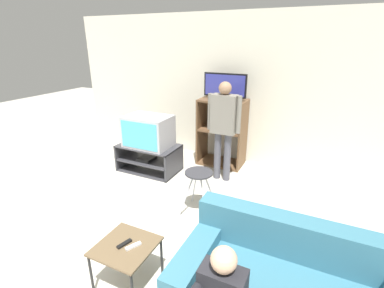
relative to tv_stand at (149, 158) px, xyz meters
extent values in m
cube|color=silver|center=(0.97, 1.13, 1.07)|extent=(6.40, 0.06, 2.60)
cube|color=#38383D|center=(0.00, 0.00, -0.22)|extent=(1.02, 0.60, 0.02)
cube|color=#38383D|center=(0.00, 0.00, -0.02)|extent=(0.99, 0.60, 0.02)
cube|color=#38383D|center=(0.00, 0.00, 0.22)|extent=(1.02, 0.60, 0.02)
cube|color=#38383D|center=(-0.50, 0.00, 0.00)|extent=(0.03, 0.60, 0.46)
cube|color=#38383D|center=(0.50, 0.00, 0.00)|extent=(0.03, 0.60, 0.46)
cube|color=black|center=(0.00, -0.07, 0.01)|extent=(0.24, 0.28, 0.05)
cube|color=#B2B2B7|center=(0.02, -0.01, 0.49)|extent=(0.75, 0.53, 0.52)
cube|color=#4CB7E0|center=(0.02, -0.28, 0.49)|extent=(0.67, 0.01, 0.44)
cube|color=brown|center=(0.64, 0.81, 0.37)|extent=(0.03, 0.50, 1.19)
cube|color=brown|center=(1.41, 0.81, 0.37)|extent=(0.03, 0.50, 1.19)
cube|color=brown|center=(1.03, 0.81, -0.21)|extent=(0.74, 0.50, 0.03)
cube|color=brown|center=(1.03, 0.81, 0.43)|extent=(0.74, 0.50, 0.03)
cube|color=brown|center=(1.03, 0.81, 0.95)|extent=(0.74, 0.50, 0.03)
cube|color=black|center=(0.89, 0.73, 0.56)|extent=(0.18, 0.04, 0.22)
cube|color=black|center=(1.04, 0.83, 0.99)|extent=(0.26, 0.20, 0.04)
cube|color=black|center=(1.04, 0.83, 1.20)|extent=(0.74, 0.04, 0.40)
cube|color=#333899|center=(1.04, 0.81, 1.20)|extent=(0.69, 0.01, 0.35)
cylinder|color=#B7B7BC|center=(1.18, -0.90, 0.06)|extent=(0.17, 0.17, 0.57)
cylinder|color=#B7B7BC|center=(1.42, -0.90, 0.06)|extent=(0.17, 0.17, 0.57)
cylinder|color=#B7B7BC|center=(1.18, -0.66, 0.06)|extent=(0.17, 0.17, 0.57)
cylinder|color=#B7B7BC|center=(1.42, -0.66, 0.06)|extent=(0.17, 0.17, 0.57)
cylinder|color=#333338|center=(1.30, -0.78, 0.35)|extent=(0.36, 0.36, 0.02)
cube|color=brown|center=(1.20, -2.12, 0.20)|extent=(0.50, 0.50, 0.02)
cylinder|color=black|center=(0.98, -2.35, -0.02)|extent=(0.02, 0.02, 0.42)
cylinder|color=black|center=(0.98, -1.90, -0.02)|extent=(0.02, 0.02, 0.42)
cylinder|color=black|center=(1.42, -1.90, -0.02)|extent=(0.02, 0.02, 0.42)
cube|color=black|center=(1.19, -2.12, 0.22)|extent=(0.07, 0.15, 0.02)
cube|color=silver|center=(1.27, -2.11, 0.22)|extent=(0.10, 0.14, 0.02)
cube|color=teal|center=(2.56, -1.60, 0.39)|extent=(1.68, 0.20, 0.35)
cube|color=teal|center=(1.83, -1.96, 0.05)|extent=(0.22, 0.92, 0.56)
cylinder|color=#4C4C56|center=(1.17, 0.24, 0.17)|extent=(0.11, 0.11, 0.79)
cylinder|color=#4C4C56|center=(1.33, 0.24, 0.17)|extent=(0.11, 0.11, 0.79)
cube|color=gray|center=(1.25, 0.24, 0.86)|extent=(0.38, 0.20, 0.59)
cylinder|color=gray|center=(1.02, 0.24, 0.88)|extent=(0.08, 0.08, 0.56)
cylinder|color=gray|center=(1.48, 0.24, 0.88)|extent=(0.08, 0.08, 0.56)
sphere|color=#A37A5B|center=(1.25, 0.24, 1.26)|extent=(0.19, 0.19, 0.19)
sphere|color=#DBAD89|center=(2.18, -2.36, 0.65)|extent=(0.17, 0.17, 0.17)
camera|label=1|loc=(2.59, -3.66, 1.92)|focal=26.00mm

